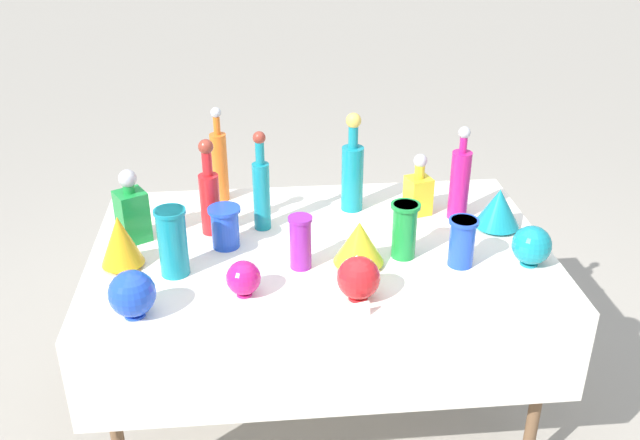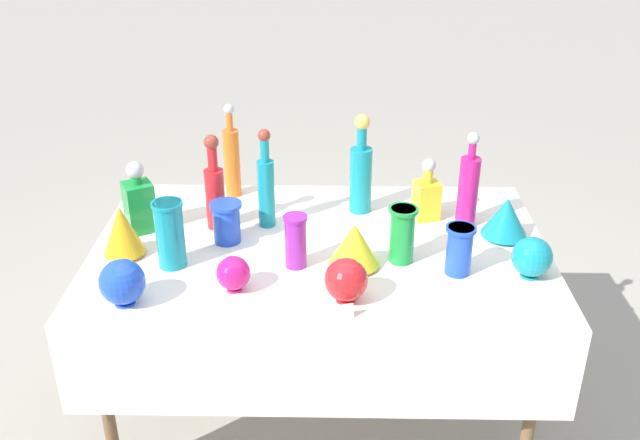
{
  "view_description": "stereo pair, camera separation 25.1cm",
  "coord_description": "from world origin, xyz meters",
  "px_view_note": "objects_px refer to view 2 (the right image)",
  "views": [
    {
      "loc": [
        -0.21,
        -2.25,
        2.02
      ],
      "look_at": [
        0.0,
        0.0,
        0.86
      ],
      "focal_mm": 40.0,
      "sensor_mm": 36.0,
      "label": 1
    },
    {
      "loc": [
        0.04,
        -2.26,
        2.02
      ],
      "look_at": [
        0.0,
        0.0,
        0.86
      ],
      "focal_mm": 40.0,
      "sensor_mm": 36.0,
      "label": 2
    }
  ],
  "objects_px": {
    "tall_bottle_4": "(232,159)",
    "fluted_vase_1": "(354,244)",
    "slender_vase_1": "(227,221)",
    "round_bowl_1": "(346,280)",
    "fluted_vase_2": "(122,230)",
    "round_bowl_3": "(122,282)",
    "square_decanter_1": "(427,195)",
    "cardboard_box_behind_left": "(320,256)",
    "tall_bottle_3": "(266,186)",
    "slender_vase_4": "(402,233)",
    "tall_bottle_1": "(215,190)",
    "slender_vase_2": "(170,233)",
    "slender_vase_0": "(296,240)",
    "round_bowl_2": "(233,273)",
    "round_bowl_0": "(532,257)",
    "tall_bottle_0": "(361,173)",
    "slender_vase_3": "(459,248)",
    "tall_bottle_2": "(468,188)",
    "fluted_vase_0": "(506,217)",
    "square_decanter_0": "(139,202)"
  },
  "relations": [
    {
      "from": "tall_bottle_4",
      "to": "fluted_vase_1",
      "type": "bearing_deg",
      "value": -49.62
    },
    {
      "from": "slender_vase_1",
      "to": "round_bowl_1",
      "type": "distance_m",
      "value": 0.57
    },
    {
      "from": "slender_vase_1",
      "to": "fluted_vase_2",
      "type": "distance_m",
      "value": 0.37
    },
    {
      "from": "tall_bottle_4",
      "to": "round_bowl_3",
      "type": "xyz_separation_m",
      "value": [
        -0.24,
        -0.82,
        -0.08
      ]
    },
    {
      "from": "square_decanter_1",
      "to": "cardboard_box_behind_left",
      "type": "relative_size",
      "value": 0.47
    },
    {
      "from": "tall_bottle_3",
      "to": "slender_vase_4",
      "type": "xyz_separation_m",
      "value": [
        0.49,
        -0.26,
        -0.05
      ]
    },
    {
      "from": "tall_bottle_1",
      "to": "round_bowl_1",
      "type": "height_order",
      "value": "tall_bottle_1"
    },
    {
      "from": "square_decanter_1",
      "to": "slender_vase_2",
      "type": "xyz_separation_m",
      "value": [
        -0.91,
        -0.38,
        0.03
      ]
    },
    {
      "from": "slender_vase_0",
      "to": "round_bowl_3",
      "type": "bearing_deg",
      "value": -155.19
    },
    {
      "from": "slender_vase_2",
      "to": "cardboard_box_behind_left",
      "type": "height_order",
      "value": "slender_vase_2"
    },
    {
      "from": "slender_vase_2",
      "to": "round_bowl_2",
      "type": "height_order",
      "value": "slender_vase_2"
    },
    {
      "from": "tall_bottle_3",
      "to": "round_bowl_0",
      "type": "relative_size",
      "value": 2.7
    },
    {
      "from": "slender_vase_2",
      "to": "tall_bottle_1",
      "type": "bearing_deg",
      "value": 68.94
    },
    {
      "from": "tall_bottle_0",
      "to": "round_bowl_1",
      "type": "xyz_separation_m",
      "value": [
        -0.07,
        -0.65,
        -0.09
      ]
    },
    {
      "from": "square_decanter_1",
      "to": "slender_vase_0",
      "type": "bearing_deg",
      "value": -142.62
    },
    {
      "from": "slender_vase_1",
      "to": "round_bowl_0",
      "type": "relative_size",
      "value": 1.07
    },
    {
      "from": "slender_vase_3",
      "to": "tall_bottle_4",
      "type": "bearing_deg",
      "value": 144.01
    },
    {
      "from": "square_decanter_1",
      "to": "slender_vase_2",
      "type": "relative_size",
      "value": 1.04
    },
    {
      "from": "tall_bottle_4",
      "to": "fluted_vase_1",
      "type": "xyz_separation_m",
      "value": [
        0.49,
        -0.57,
        -0.07
      ]
    },
    {
      "from": "tall_bottle_4",
      "to": "slender_vase_3",
      "type": "xyz_separation_m",
      "value": [
        0.84,
        -0.61,
        -0.07
      ]
    },
    {
      "from": "fluted_vase_1",
      "to": "round_bowl_0",
      "type": "relative_size",
      "value": 1.22
    },
    {
      "from": "tall_bottle_2",
      "to": "fluted_vase_0",
      "type": "bearing_deg",
      "value": -39.01
    },
    {
      "from": "tall_bottle_4",
      "to": "tall_bottle_3",
      "type": "bearing_deg",
      "value": -58.86
    },
    {
      "from": "fluted_vase_1",
      "to": "round_bowl_1",
      "type": "relative_size",
      "value": 1.19
    },
    {
      "from": "round_bowl_2",
      "to": "round_bowl_3",
      "type": "bearing_deg",
      "value": -165.66
    },
    {
      "from": "square_decanter_0",
      "to": "slender_vase_0",
      "type": "height_order",
      "value": "square_decanter_0"
    },
    {
      "from": "tall_bottle_1",
      "to": "slender_vase_3",
      "type": "distance_m",
      "value": 0.92
    },
    {
      "from": "square_decanter_0",
      "to": "round_bowl_2",
      "type": "xyz_separation_m",
      "value": [
        0.4,
        -0.41,
        -0.05
      ]
    },
    {
      "from": "tall_bottle_2",
      "to": "slender_vase_2",
      "type": "bearing_deg",
      "value": -162.94
    },
    {
      "from": "slender_vase_2",
      "to": "tall_bottle_4",
      "type": "bearing_deg",
      "value": 76.51
    },
    {
      "from": "slender_vase_4",
      "to": "tall_bottle_4",
      "type": "bearing_deg",
      "value": 140.83
    },
    {
      "from": "tall_bottle_0",
      "to": "round_bowl_2",
      "type": "relative_size",
      "value": 3.33
    },
    {
      "from": "slender_vase_4",
      "to": "fluted_vase_2",
      "type": "height_order",
      "value": "slender_vase_4"
    },
    {
      "from": "slender_vase_3",
      "to": "fluted_vase_2",
      "type": "xyz_separation_m",
      "value": [
        -1.16,
        0.1,
        0.0
      ]
    },
    {
      "from": "square_decanter_1",
      "to": "cardboard_box_behind_left",
      "type": "bearing_deg",
      "value": 119.94
    },
    {
      "from": "slender_vase_0",
      "to": "slender_vase_4",
      "type": "xyz_separation_m",
      "value": [
        0.36,
        0.04,
        0.01
      ]
    },
    {
      "from": "tall_bottle_2",
      "to": "square_decanter_0",
      "type": "distance_m",
      "value": 1.23
    },
    {
      "from": "round_bowl_2",
      "to": "fluted_vase_2",
      "type": "bearing_deg",
      "value": 151.95
    },
    {
      "from": "tall_bottle_4",
      "to": "round_bowl_2",
      "type": "bearing_deg",
      "value": -82.68
    },
    {
      "from": "tall_bottle_2",
      "to": "slender_vase_1",
      "type": "distance_m",
      "value": 0.91
    },
    {
      "from": "tall_bottle_3",
      "to": "slender_vase_3",
      "type": "bearing_deg",
      "value": -26.63
    },
    {
      "from": "slender_vase_4",
      "to": "fluted_vase_2",
      "type": "xyz_separation_m",
      "value": [
        -0.97,
        0.02,
        -0.01
      ]
    },
    {
      "from": "square_decanter_0",
      "to": "slender_vase_3",
      "type": "height_order",
      "value": "square_decanter_0"
    },
    {
      "from": "square_decanter_1",
      "to": "slender_vase_3",
      "type": "relative_size",
      "value": 1.43
    },
    {
      "from": "slender_vase_2",
      "to": "fluted_vase_1",
      "type": "relative_size",
      "value": 1.37
    },
    {
      "from": "round_bowl_0",
      "to": "fluted_vase_2",
      "type": "bearing_deg",
      "value": 175.11
    },
    {
      "from": "fluted_vase_1",
      "to": "square_decanter_0",
      "type": "bearing_deg",
      "value": 162.15
    },
    {
      "from": "tall_bottle_1",
      "to": "fluted_vase_1",
      "type": "xyz_separation_m",
      "value": [
        0.51,
        -0.29,
        -0.07
      ]
    },
    {
      "from": "square_decanter_1",
      "to": "square_decanter_0",
      "type": "bearing_deg",
      "value": -173.77
    },
    {
      "from": "square_decanter_0",
      "to": "round_bowl_3",
      "type": "distance_m",
      "value": 0.5
    }
  ]
}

